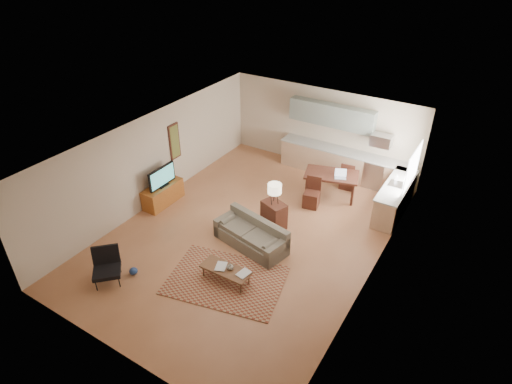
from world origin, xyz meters
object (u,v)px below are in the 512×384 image
Objects in this scene: tv_credenza at (163,194)px; dining_table at (331,185)px; coffee_table at (226,274)px; armchair at (106,268)px; sofa at (251,234)px; console_table at (274,215)px.

dining_table reaches higher than tv_credenza.
dining_table reaches higher than coffee_table.
coffee_table is at bearing -26.42° from tv_credenza.
coffee_table is at bearing -12.73° from armchair.
console_table is (0.10, 1.02, 0.02)m from sofa.
armchair reaches higher than coffee_table.
sofa is 3.52m from armchair.
coffee_table is 4.67m from dining_table.
console_table is at bearing 92.33° from coffee_table.
sofa is 1.56× the size of tv_credenza.
armchair reaches higher than console_table.
tv_credenza is (-3.45, 1.71, 0.12)m from coffee_table.
tv_credenza is (-1.16, 3.15, -0.10)m from armchair.
armchair is 0.52× the size of dining_table.
dining_table is (0.69, 2.22, 0.01)m from console_table.
sofa is 3.34m from dining_table.
sofa is 3.28m from tv_credenza.
tv_credenza is 3.42m from console_table.
armchair reaches higher than tv_credenza.
tv_credenza is at bearing -147.65° from console_table.
tv_credenza is 4.98m from dining_table.
armchair is 0.61× the size of tv_credenza.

